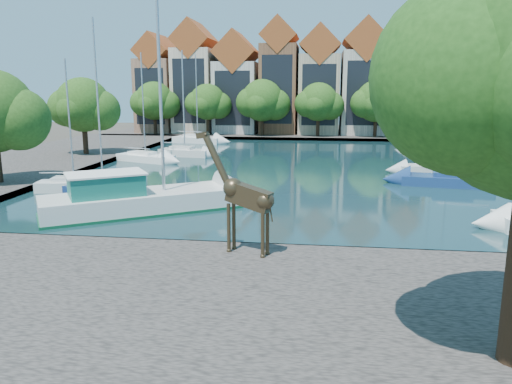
% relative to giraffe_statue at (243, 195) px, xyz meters
% --- Properties ---
extents(ground, '(160.00, 160.00, 0.00)m').
position_rel_giraffe_statue_xyz_m(ground, '(0.70, 1.41, -2.98)').
color(ground, '#38332B').
rests_on(ground, ground).
extents(water_basin, '(38.00, 50.00, 0.08)m').
position_rel_giraffe_statue_xyz_m(water_basin, '(0.70, 25.41, -2.94)').
color(water_basin, black).
rests_on(water_basin, ground).
extents(near_quay, '(50.00, 14.00, 0.50)m').
position_rel_giraffe_statue_xyz_m(near_quay, '(0.70, -5.59, -2.73)').
color(near_quay, '#514B46').
rests_on(near_quay, ground).
extents(far_quay, '(60.00, 16.00, 0.50)m').
position_rel_giraffe_statue_xyz_m(far_quay, '(0.70, 57.41, -2.73)').
color(far_quay, '#514B46').
rests_on(far_quay, ground).
extents(left_quay, '(14.00, 52.00, 0.50)m').
position_rel_giraffe_statue_xyz_m(left_quay, '(-24.30, 25.41, -2.73)').
color(left_quay, '#514B46').
rests_on(left_quay, ground).
extents(townhouse_west_end, '(5.44, 9.18, 14.93)m').
position_rel_giraffe_statue_xyz_m(townhouse_west_end, '(-22.30, 57.39, 4.38)').
color(townhouse_west_end, '#956A51').
rests_on(townhouse_west_end, far_quay).
extents(townhouse_west_mid, '(5.94, 9.18, 16.79)m').
position_rel_giraffe_statue_xyz_m(townhouse_west_mid, '(-16.30, 57.39, 5.25)').
color(townhouse_west_mid, beige).
rests_on(townhouse_west_mid, far_quay).
extents(townhouse_west_inner, '(6.43, 9.18, 15.15)m').
position_rel_giraffe_statue_xyz_m(townhouse_west_inner, '(-9.80, 57.40, 4.37)').
color(townhouse_west_inner, beige).
rests_on(townhouse_west_inner, far_quay).
extents(townhouse_center, '(5.44, 9.18, 16.93)m').
position_rel_giraffe_statue_xyz_m(townhouse_center, '(-3.30, 57.39, 5.38)').
color(townhouse_center, brown).
rests_on(townhouse_center, far_quay).
extents(townhouse_east_inner, '(5.94, 9.18, 15.79)m').
position_rel_giraffe_statue_xyz_m(townhouse_east_inner, '(2.70, 57.39, 4.75)').
color(townhouse_east_inner, tan).
rests_on(townhouse_east_inner, far_quay).
extents(townhouse_east_mid, '(6.43, 9.18, 16.65)m').
position_rel_giraffe_statue_xyz_m(townhouse_east_mid, '(9.20, 57.39, 5.12)').
color(townhouse_east_mid, beige).
rests_on(townhouse_east_mid, far_quay).
extents(townhouse_east_end, '(5.44, 9.18, 14.43)m').
position_rel_giraffe_statue_xyz_m(townhouse_east_end, '(15.70, 57.39, 4.13)').
color(townhouse_east_end, brown).
rests_on(townhouse_east_end, far_quay).
extents(far_tree_far_west, '(7.28, 5.60, 7.68)m').
position_rel_giraffe_statue_xyz_m(far_tree_far_west, '(-21.20, 51.90, 2.20)').
color(far_tree_far_west, '#332114').
rests_on(far_tree_far_west, far_quay).
extents(far_tree_west, '(6.76, 5.20, 7.36)m').
position_rel_giraffe_statue_xyz_m(far_tree_west, '(-13.21, 51.90, 2.09)').
color(far_tree_west, '#332114').
rests_on(far_tree_west, far_quay).
extents(far_tree_mid_west, '(7.80, 6.00, 8.00)m').
position_rel_giraffe_statue_xyz_m(far_tree_mid_west, '(-5.19, 51.90, 2.31)').
color(far_tree_mid_west, '#332114').
rests_on(far_tree_mid_west, far_quay).
extents(far_tree_mid_east, '(7.02, 5.40, 7.52)m').
position_rel_giraffe_statue_xyz_m(far_tree_mid_east, '(2.80, 51.90, 2.15)').
color(far_tree_mid_east, '#332114').
rests_on(far_tree_mid_east, far_quay).
extents(far_tree_east, '(7.54, 5.80, 7.84)m').
position_rel_giraffe_statue_xyz_m(far_tree_east, '(10.81, 51.90, 2.25)').
color(far_tree_east, '#332114').
rests_on(far_tree_east, far_quay).
extents(far_tree_far_east, '(6.76, 5.20, 7.36)m').
position_rel_giraffe_statue_xyz_m(far_tree_far_east, '(18.79, 51.90, 2.09)').
color(far_tree_far_east, '#332114').
rests_on(far_tree_far_east, far_quay).
extents(side_tree_left_far, '(7.28, 5.60, 7.88)m').
position_rel_giraffe_statue_xyz_m(side_tree_left_far, '(-21.20, 29.40, 2.40)').
color(side_tree_left_far, '#332114').
rests_on(side_tree_left_far, left_quay).
extents(giraffe_statue, '(3.44, 1.52, 5.05)m').
position_rel_giraffe_statue_xyz_m(giraffe_statue, '(0.00, 0.00, 0.00)').
color(giraffe_statue, '#3B2F1D').
rests_on(giraffe_statue, near_quay).
extents(motorsailer, '(11.46, 9.05, 12.62)m').
position_rel_giraffe_statue_xyz_m(motorsailer, '(-7.63, 7.58, -1.93)').
color(motorsailer, silver).
rests_on(motorsailer, water_basin).
extents(sailboat_left_a, '(5.33, 2.63, 9.21)m').
position_rel_giraffe_statue_xyz_m(sailboat_left_a, '(-14.30, 13.07, -2.34)').
color(sailboat_left_a, silver).
rests_on(sailboat_left_a, water_basin).
extents(sailboat_left_b, '(5.96, 3.75, 11.62)m').
position_rel_giraffe_statue_xyz_m(sailboat_left_b, '(-11.30, 11.30, -2.33)').
color(sailboat_left_b, navy).
rests_on(sailboat_left_b, water_basin).
extents(sailboat_left_c, '(6.37, 4.19, 10.56)m').
position_rel_giraffe_statue_xyz_m(sailboat_left_c, '(-14.19, 27.63, -2.37)').
color(sailboat_left_c, white).
rests_on(sailboat_left_c, water_basin).
extents(sailboat_left_d, '(5.70, 2.77, 11.03)m').
position_rel_giraffe_statue_xyz_m(sailboat_left_d, '(-11.30, 31.82, -2.29)').
color(sailboat_left_d, silver).
rests_on(sailboat_left_d, water_basin).
extents(sailboat_left_e, '(6.86, 3.61, 11.43)m').
position_rel_giraffe_statue_xyz_m(sailboat_left_e, '(-13.13, 44.90, -2.29)').
color(sailboat_left_e, white).
rests_on(sailboat_left_e, water_basin).
extents(sailboat_right_b, '(6.87, 3.30, 12.25)m').
position_rel_giraffe_statue_xyz_m(sailboat_right_b, '(12.70, 18.55, -2.32)').
color(sailboat_right_b, navy).
rests_on(sailboat_right_b, water_basin).
extents(sailboat_right_c, '(5.62, 2.36, 9.40)m').
position_rel_giraffe_statue_xyz_m(sailboat_right_c, '(12.70, 24.00, -2.34)').
color(sailboat_right_c, silver).
rests_on(sailboat_right_c, water_basin).
extents(sailboat_right_d, '(5.06, 2.28, 10.38)m').
position_rel_giraffe_statue_xyz_m(sailboat_right_d, '(15.70, 42.60, -2.29)').
color(sailboat_right_d, white).
rests_on(sailboat_right_d, water_basin).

